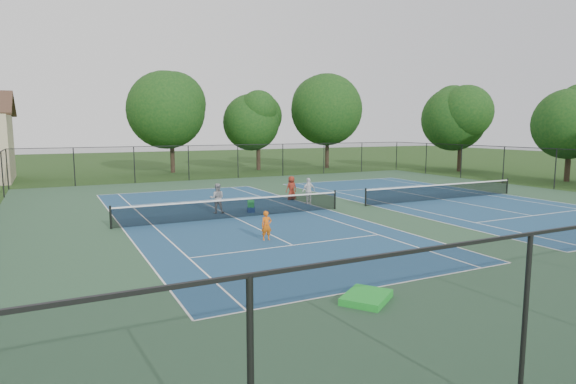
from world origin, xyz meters
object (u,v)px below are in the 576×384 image
tree_back_b (171,107)px  ball_crate (251,210)px  bystander_a (309,191)px  instructor (217,198)px  bystander_c (291,188)px  tree_back_d (328,107)px  ball_hopper (251,204)px  child_player (266,226)px  tree_back_c (258,118)px  tree_side_f (571,119)px  tree_side_e (462,115)px

tree_back_b → ball_crate: size_ratio=26.76×
bystander_a → ball_crate: 4.42m
instructor → bystander_c: 6.25m
tree_back_d → ball_hopper: size_ratio=26.50×
child_player → bystander_a: 9.55m
tree_back_c → tree_back_b: bearing=173.7°
tree_back_c → bystander_a: bearing=-105.9°
tree_back_b → bystander_a: bearing=-84.0°
tree_back_c → child_player: size_ratio=6.98×
tree_back_d → tree_side_f: 23.76m
child_player → tree_side_f: bearing=22.1°
tree_back_b → tree_back_d: size_ratio=0.97×
tree_side_e → child_player: 36.41m
tree_back_c → tree_side_f: (19.00, -22.00, -0.23)m
bystander_a → ball_hopper: 4.38m
tree_side_f → instructor: 31.71m
instructor → ball_crate: bearing=-178.5°
tree_side_f → ball_crate: (-29.69, -1.92, -5.10)m
bystander_c → tree_side_f: bearing=172.1°
tree_back_d → instructor: tree_back_d is taller
tree_side_e → tree_side_f: (1.00, -11.00, -0.56)m
tree_back_d → tree_back_b: bearing=173.3°
tree_side_f → bystander_a: tree_side_f is taller
child_player → bystander_c: bystander_c is taller
tree_back_b → tree_back_c: tree_back_b is taller
bystander_a → tree_back_b: bearing=-93.7°
child_player → instructor: 6.82m
bystander_a → bystander_c: bearing=-95.0°
tree_side_e → instructor: bearing=-157.9°
tree_back_c → ball_hopper: tree_back_c is taller
tree_side_f → bystander_c: bearing=177.3°
bystander_a → ball_crate: bearing=5.8°
tree_back_b → ball_crate: bearing=-93.9°
tree_side_e → tree_side_f: bearing=-84.8°
tree_back_b → tree_side_e: size_ratio=1.13×
tree_side_f → bystander_c: size_ratio=5.38×
bystander_a → ball_crate: (-4.21, -1.17, -0.64)m
tree_back_c → ball_crate: (-10.69, -23.92, -5.33)m
tree_side_f → bystander_c: (-25.64, 1.19, -4.50)m
bystander_a → instructor: bearing=-4.4°
tree_back_c → bystander_c: tree_back_c is taller
tree_back_d → instructor: (-20.37, -22.31, -6.02)m
ball_crate → bystander_a: bearing=15.5°
tree_side_f → bystander_a: size_ratio=5.13×
bystander_c → tree_side_e: bearing=-163.5°
tree_back_d → ball_hopper: bearing=-129.2°
tree_back_d → tree_side_f: size_ratio=1.28×
tree_back_d → bystander_c: size_ratio=6.87×
tree_side_e → ball_crate: size_ratio=23.68×
tree_back_c → child_player: 32.99m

